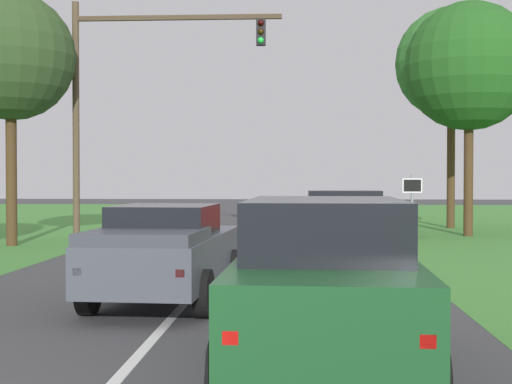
# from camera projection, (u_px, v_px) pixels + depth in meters

# --- Properties ---
(ground_plane) EXTENTS (120.00, 120.00, 0.00)m
(ground_plane) POSITION_uv_depth(u_px,v_px,m) (207.00, 278.00, 16.59)
(ground_plane) COLOR #424244
(red_suv_near) EXTENTS (2.38, 4.65, 2.04)m
(red_suv_near) POSITION_uv_depth(u_px,v_px,m) (325.00, 283.00, 8.55)
(red_suv_near) COLOR #194C23
(red_suv_near) RESTS_ON ground_plane
(pickup_truck_lead) EXTENTS (2.41, 5.38, 1.79)m
(pickup_truck_lead) POSITION_uv_depth(u_px,v_px,m) (167.00, 251.00, 13.52)
(pickup_truck_lead) COLOR #4C515B
(pickup_truck_lead) RESTS_ON ground_plane
(traffic_light) EXTENTS (7.42, 0.40, 8.50)m
(traffic_light) POSITION_uv_depth(u_px,v_px,m) (126.00, 85.00, 25.79)
(traffic_light) COLOR brown
(traffic_light) RESTS_ON ground_plane
(keep_moving_sign) EXTENTS (0.60, 0.09, 2.40)m
(keep_moving_sign) POSITION_uv_depth(u_px,v_px,m) (412.00, 202.00, 22.29)
(keep_moving_sign) COLOR gray
(keep_moving_sign) RESTS_ON ground_plane
(oak_tree_right) EXTENTS (5.00, 5.00, 9.12)m
(oak_tree_right) POSITION_uv_depth(u_px,v_px,m) (469.00, 67.00, 28.41)
(oak_tree_right) COLOR #4C351E
(oak_tree_right) RESTS_ON ground_plane
(crossing_suv_far) EXTENTS (4.67, 2.18, 1.78)m
(crossing_suv_far) POSITION_uv_depth(u_px,v_px,m) (339.00, 212.00, 28.38)
(crossing_suv_far) COLOR maroon
(crossing_suv_far) RESTS_ON ground_plane
(extra_tree_1) EXTENTS (5.04, 5.04, 9.97)m
(extra_tree_1) POSITION_uv_depth(u_px,v_px,m) (451.00, 64.00, 32.97)
(extra_tree_1) COLOR #4C351E
(extra_tree_1) RESTS_ON ground_plane
(extra_tree_2) EXTENTS (4.27, 4.27, 8.48)m
(extra_tree_2) POSITION_uv_depth(u_px,v_px,m) (11.00, 57.00, 24.40)
(extra_tree_2) COLOR #4C351E
(extra_tree_2) RESTS_ON ground_plane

